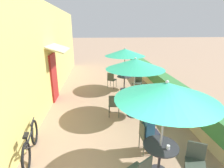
{
  "coord_description": "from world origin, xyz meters",
  "views": [
    {
      "loc": [
        -0.47,
        -1.42,
        3.18
      ],
      "look_at": [
        0.15,
        5.32,
        1.0
      ],
      "focal_mm": 28.0,
      "sensor_mm": 36.0,
      "label": 1
    }
  ],
  "objects_px": {
    "patio_umbrella_mid": "(135,64)",
    "coffee_cup_mid": "(133,95)",
    "patio_table_near": "(160,153)",
    "cafe_chair_near_left": "(146,135)",
    "coffee_cup_near": "(168,147)",
    "cafe_chair_mid_right": "(153,102)",
    "patio_table_mid": "(134,103)",
    "cafe_chair_mid_left": "(114,104)",
    "seated_patron_near_left": "(150,129)",
    "patio_umbrella_near": "(166,91)",
    "cafe_chair_near_back": "(196,160)",
    "patio_umbrella_far": "(125,52)",
    "cafe_chair_far_left": "(111,79)",
    "patio_table_far": "(124,80)",
    "bicycle_leaning": "(31,143)",
    "cafe_chair_far_right": "(138,81)",
    "coffee_cup_far": "(123,75)"
  },
  "relations": [
    {
      "from": "patio_table_near",
      "to": "cafe_chair_near_left",
      "type": "bearing_deg",
      "value": 99.57
    },
    {
      "from": "patio_umbrella_far",
      "to": "cafe_chair_far_left",
      "type": "bearing_deg",
      "value": 155.67
    },
    {
      "from": "coffee_cup_near",
      "to": "coffee_cup_far",
      "type": "relative_size",
      "value": 1.0
    },
    {
      "from": "cafe_chair_mid_right",
      "to": "patio_table_far",
      "type": "bearing_deg",
      "value": -71.64
    },
    {
      "from": "coffee_cup_near",
      "to": "coffee_cup_far",
      "type": "bearing_deg",
      "value": 90.59
    },
    {
      "from": "cafe_chair_mid_right",
      "to": "cafe_chair_far_left",
      "type": "bearing_deg",
      "value": -61.98
    },
    {
      "from": "patio_table_mid",
      "to": "coffee_cup_mid",
      "type": "relative_size",
      "value": 8.59
    },
    {
      "from": "coffee_cup_near",
      "to": "cafe_chair_near_left",
      "type": "bearing_deg",
      "value": 105.13
    },
    {
      "from": "patio_table_near",
      "to": "seated_patron_near_left",
      "type": "relative_size",
      "value": 0.62
    },
    {
      "from": "patio_table_far",
      "to": "cafe_chair_far_right",
      "type": "xyz_separation_m",
      "value": [
        0.67,
        -0.3,
        -0.01
      ]
    },
    {
      "from": "patio_umbrella_far",
      "to": "cafe_chair_far_left",
      "type": "distance_m",
      "value": 1.65
    },
    {
      "from": "coffee_cup_mid",
      "to": "cafe_chair_far_left",
      "type": "xyz_separation_m",
      "value": [
        -0.55,
        3.13,
        -0.26
      ]
    },
    {
      "from": "seated_patron_near_left",
      "to": "cafe_chair_near_back",
      "type": "bearing_deg",
      "value": 31.7
    },
    {
      "from": "patio_umbrella_mid",
      "to": "bicycle_leaning",
      "type": "bearing_deg",
      "value": -148.42
    },
    {
      "from": "seated_patron_near_left",
      "to": "patio_umbrella_near",
      "type": "bearing_deg",
      "value": -2.79
    },
    {
      "from": "patio_table_mid",
      "to": "bicycle_leaning",
      "type": "xyz_separation_m",
      "value": [
        -3.08,
        -1.89,
        -0.16
      ]
    },
    {
      "from": "coffee_cup_mid",
      "to": "seated_patron_near_left",
      "type": "bearing_deg",
      "value": -90.08
    },
    {
      "from": "seated_patron_near_left",
      "to": "patio_table_far",
      "type": "xyz_separation_m",
      "value": [
        0.12,
        5.0,
        -0.16
      ]
    },
    {
      "from": "patio_table_near",
      "to": "coffee_cup_near",
      "type": "xyz_separation_m",
      "value": [
        0.11,
        -0.13,
        0.25
      ]
    },
    {
      "from": "cafe_chair_near_back",
      "to": "coffee_cup_far",
      "type": "xyz_separation_m",
      "value": [
        -0.64,
        6.01,
        0.26
      ]
    },
    {
      "from": "cafe_chair_near_left",
      "to": "cafe_chair_far_left",
      "type": "relative_size",
      "value": 1.0
    },
    {
      "from": "seated_patron_near_left",
      "to": "coffee_cup_far",
      "type": "height_order",
      "value": "seated_patron_near_left"
    },
    {
      "from": "cafe_chair_near_back",
      "to": "cafe_chair_mid_right",
      "type": "height_order",
      "value": "same"
    },
    {
      "from": "patio_umbrella_near",
      "to": "cafe_chair_near_left",
      "type": "bearing_deg",
      "value": 99.57
    },
    {
      "from": "patio_umbrella_far",
      "to": "cafe_chair_mid_right",
      "type": "bearing_deg",
      "value": -78.59
    },
    {
      "from": "patio_umbrella_near",
      "to": "cafe_chair_mid_left",
      "type": "xyz_separation_m",
      "value": [
        -0.74,
        2.76,
        -1.47
      ]
    },
    {
      "from": "patio_table_near",
      "to": "cafe_chair_near_back",
      "type": "bearing_deg",
      "value": -20.43
    },
    {
      "from": "patio_umbrella_mid",
      "to": "coffee_cup_mid",
      "type": "xyz_separation_m",
      "value": [
        0.01,
        0.15,
        -1.21
      ]
    },
    {
      "from": "cafe_chair_near_back",
      "to": "cafe_chair_mid_left",
      "type": "bearing_deg",
      "value": -38.21
    },
    {
      "from": "cafe_chair_far_right",
      "to": "coffee_cup_far",
      "type": "distance_m",
      "value": 0.84
    },
    {
      "from": "patio_table_mid",
      "to": "patio_table_far",
      "type": "xyz_separation_m",
      "value": [
        0.13,
        2.98,
        0.0
      ]
    },
    {
      "from": "cafe_chair_mid_right",
      "to": "coffee_cup_far",
      "type": "height_order",
      "value": "cafe_chair_mid_right"
    },
    {
      "from": "coffee_cup_near",
      "to": "cafe_chair_mid_left",
      "type": "distance_m",
      "value": 3.03
    },
    {
      "from": "patio_table_near",
      "to": "cafe_chair_mid_right",
      "type": "distance_m",
      "value": 2.83
    },
    {
      "from": "patio_table_mid",
      "to": "cafe_chair_mid_left",
      "type": "height_order",
      "value": "cafe_chair_mid_left"
    },
    {
      "from": "cafe_chair_near_back",
      "to": "cafe_chair_mid_right",
      "type": "relative_size",
      "value": 1.0
    },
    {
      "from": "seated_patron_near_left",
      "to": "cafe_chair_mid_left",
      "type": "relative_size",
      "value": 1.44
    },
    {
      "from": "patio_table_near",
      "to": "patio_umbrella_far",
      "type": "bearing_deg",
      "value": 88.88
    },
    {
      "from": "patio_umbrella_far",
      "to": "cafe_chair_far_right",
      "type": "distance_m",
      "value": 1.65
    },
    {
      "from": "patio_table_mid",
      "to": "cafe_chair_near_back",
      "type": "bearing_deg",
      "value": -76.91
    },
    {
      "from": "patio_table_near",
      "to": "coffee_cup_near",
      "type": "distance_m",
      "value": 0.3
    },
    {
      "from": "cafe_chair_mid_right",
      "to": "coffee_cup_mid",
      "type": "xyz_separation_m",
      "value": [
        -0.72,
        0.16,
        0.26
      ]
    },
    {
      "from": "coffee_cup_near",
      "to": "coffee_cup_far",
      "type": "height_order",
      "value": "same"
    },
    {
      "from": "seated_patron_near_left",
      "to": "cafe_chair_far_left",
      "type": "relative_size",
      "value": 1.44
    },
    {
      "from": "patio_table_near",
      "to": "patio_umbrella_far",
      "type": "relative_size",
      "value": 0.35
    },
    {
      "from": "seated_patron_near_left",
      "to": "cafe_chair_mid_left",
      "type": "distance_m",
      "value": 2.17
    },
    {
      "from": "coffee_cup_near",
      "to": "bicycle_leaning",
      "type": "xyz_separation_m",
      "value": [
        -3.2,
        0.99,
        -0.41
      ]
    },
    {
      "from": "cafe_chair_mid_left",
      "to": "patio_table_far",
      "type": "xyz_separation_m",
      "value": [
        0.86,
        2.97,
        0.01
      ]
    },
    {
      "from": "patio_table_mid",
      "to": "cafe_chair_mid_right",
      "type": "xyz_separation_m",
      "value": [
        0.73,
        -0.01,
        -0.01
      ]
    },
    {
      "from": "coffee_cup_mid",
      "to": "patio_table_far",
      "type": "distance_m",
      "value": 2.85
    }
  ]
}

